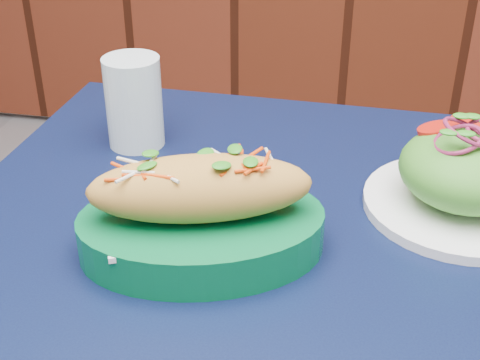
# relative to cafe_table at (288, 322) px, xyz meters

# --- Properties ---
(cafe_table) EXTENTS (0.82, 0.82, 0.75)m
(cafe_table) POSITION_rel_cafe_table_xyz_m (0.00, 0.00, 0.00)
(cafe_table) COLOR black
(cafe_table) RESTS_ON ground
(banh_mi_basket) EXTENTS (0.29, 0.23, 0.12)m
(banh_mi_basket) POSITION_rel_cafe_table_xyz_m (-0.09, -0.00, 0.13)
(banh_mi_basket) COLOR #065E31
(banh_mi_basket) RESTS_ON cafe_table
(salad_plate) EXTENTS (0.22, 0.22, 0.11)m
(salad_plate) POSITION_rel_cafe_table_xyz_m (0.18, 0.13, 0.13)
(salad_plate) COLOR white
(salad_plate) RESTS_ON cafe_table
(water_glass) EXTENTS (0.07, 0.07, 0.12)m
(water_glass) POSITION_rel_cafe_table_xyz_m (-0.24, 0.22, 0.15)
(water_glass) COLOR silver
(water_glass) RESTS_ON cafe_table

